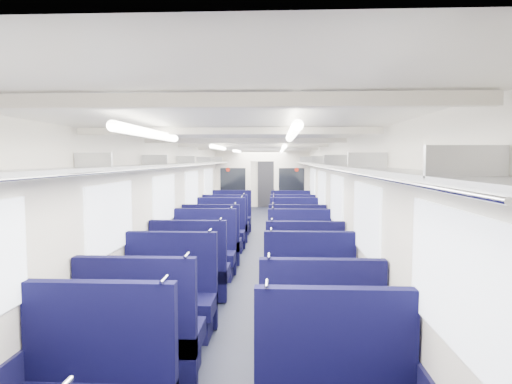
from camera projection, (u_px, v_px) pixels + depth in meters
name	position (u px, v px, depth m)	size (l,w,h in m)	color
floor	(258.00, 250.00, 10.01)	(2.80, 18.00, 0.01)	black
ceiling	(258.00, 146.00, 9.84)	(2.80, 18.00, 0.01)	white
wall_left	(196.00, 198.00, 9.99)	(0.02, 18.00, 2.35)	beige
dado_left	(197.00, 234.00, 10.05)	(0.03, 17.90, 0.70)	black
wall_right	(320.00, 199.00, 9.86)	(0.02, 18.00, 2.35)	beige
dado_right	(319.00, 235.00, 9.92)	(0.03, 17.90, 0.70)	black
wall_far	(267.00, 180.00, 18.89)	(2.80, 0.02, 2.35)	beige
luggage_rack_left	(204.00, 163.00, 9.92)	(0.36, 17.40, 0.18)	#B2B5BA
luggage_rack_right	(312.00, 163.00, 9.81)	(0.36, 17.40, 0.18)	#B2B5BA
windows	(257.00, 189.00, 9.45)	(2.78, 15.60, 0.75)	white
ceiling_fittings	(257.00, 149.00, 9.58)	(2.70, 16.06, 0.11)	silver
end_door	(267.00, 184.00, 18.84)	(0.75, 0.06, 2.00)	black
bulkhead	(262.00, 187.00, 13.13)	(2.80, 0.10, 2.35)	silver
seat_4	(142.00, 339.00, 4.10)	(1.10, 0.61, 1.23)	#0B0A34
seat_5	(320.00, 343.00, 4.02)	(1.10, 0.61, 1.23)	#0B0A34
seat_6	(169.00, 303.00, 5.15)	(1.10, 0.61, 1.23)	#0B0A34
seat_7	(310.00, 302.00, 5.17)	(1.10, 0.61, 1.23)	#0B0A34
seat_8	(191.00, 274.00, 6.44)	(1.10, 0.61, 1.23)	#0B0A34
seat_9	(304.00, 276.00, 6.34)	(1.10, 0.61, 1.23)	#0B0A34
seat_10	(204.00, 256.00, 7.61)	(1.10, 0.61, 1.23)	#0B0A34
seat_11	(300.00, 257.00, 7.55)	(1.10, 0.61, 1.23)	#0B0A34
seat_12	(212.00, 245.00, 8.60)	(1.10, 0.61, 1.23)	#0B0A34
seat_13	(297.00, 245.00, 8.57)	(1.10, 0.61, 1.23)	#0B0A34
seat_14	(220.00, 234.00, 9.85)	(1.10, 0.61, 1.23)	#0B0A34
seat_15	(294.00, 234.00, 9.83)	(1.10, 0.61, 1.23)	#0B0A34
seat_16	(226.00, 227.00, 10.91)	(1.10, 0.61, 1.23)	#0B0A34
seat_17	(292.00, 227.00, 10.93)	(1.10, 0.61, 1.23)	#0B0A34
seat_18	(231.00, 220.00, 12.19)	(1.10, 0.61, 1.23)	#0B0A34
seat_19	(291.00, 220.00, 12.06)	(1.10, 0.61, 1.23)	#0B0A34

